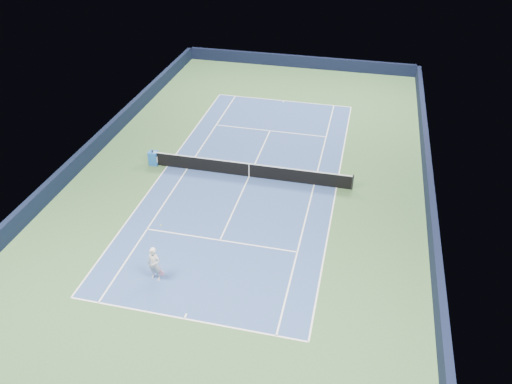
# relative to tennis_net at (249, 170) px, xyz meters

# --- Properties ---
(ground) EXTENTS (40.00, 40.00, 0.00)m
(ground) POSITION_rel_tennis_net_xyz_m (0.00, 0.00, -0.50)
(ground) COLOR #355830
(ground) RESTS_ON ground
(wall_far) EXTENTS (22.00, 0.35, 1.10)m
(wall_far) POSITION_rel_tennis_net_xyz_m (0.00, 19.82, 0.05)
(wall_far) COLOR black
(wall_far) RESTS_ON ground
(wall_right) EXTENTS (0.35, 40.00, 1.10)m
(wall_right) POSITION_rel_tennis_net_xyz_m (10.82, 0.00, 0.05)
(wall_right) COLOR black
(wall_right) RESTS_ON ground
(wall_left) EXTENTS (0.35, 40.00, 1.10)m
(wall_left) POSITION_rel_tennis_net_xyz_m (-10.82, 0.00, 0.05)
(wall_left) COLOR black
(wall_left) RESTS_ON ground
(court_surface) EXTENTS (10.97, 23.77, 0.01)m
(court_surface) POSITION_rel_tennis_net_xyz_m (0.00, 0.00, -0.50)
(court_surface) COLOR navy
(court_surface) RESTS_ON ground
(baseline_far) EXTENTS (10.97, 0.08, 0.00)m
(baseline_far) POSITION_rel_tennis_net_xyz_m (0.00, 11.88, -0.50)
(baseline_far) COLOR white
(baseline_far) RESTS_ON ground
(baseline_near) EXTENTS (10.97, 0.08, 0.00)m
(baseline_near) POSITION_rel_tennis_net_xyz_m (0.00, -11.88, -0.50)
(baseline_near) COLOR white
(baseline_near) RESTS_ON ground
(sideline_doubles_right) EXTENTS (0.08, 23.77, 0.00)m
(sideline_doubles_right) POSITION_rel_tennis_net_xyz_m (5.49, 0.00, -0.50)
(sideline_doubles_right) COLOR white
(sideline_doubles_right) RESTS_ON ground
(sideline_doubles_left) EXTENTS (0.08, 23.77, 0.00)m
(sideline_doubles_left) POSITION_rel_tennis_net_xyz_m (-5.49, 0.00, -0.50)
(sideline_doubles_left) COLOR white
(sideline_doubles_left) RESTS_ON ground
(sideline_singles_right) EXTENTS (0.08, 23.77, 0.00)m
(sideline_singles_right) POSITION_rel_tennis_net_xyz_m (4.12, 0.00, -0.50)
(sideline_singles_right) COLOR white
(sideline_singles_right) RESTS_ON ground
(sideline_singles_left) EXTENTS (0.08, 23.77, 0.00)m
(sideline_singles_left) POSITION_rel_tennis_net_xyz_m (-4.12, 0.00, -0.50)
(sideline_singles_left) COLOR white
(sideline_singles_left) RESTS_ON ground
(service_line_far) EXTENTS (8.23, 0.08, 0.00)m
(service_line_far) POSITION_rel_tennis_net_xyz_m (0.00, 6.40, -0.50)
(service_line_far) COLOR white
(service_line_far) RESTS_ON ground
(service_line_near) EXTENTS (8.23, 0.08, 0.00)m
(service_line_near) POSITION_rel_tennis_net_xyz_m (0.00, -6.40, -0.50)
(service_line_near) COLOR white
(service_line_near) RESTS_ON ground
(center_service_line) EXTENTS (0.08, 12.80, 0.00)m
(center_service_line) POSITION_rel_tennis_net_xyz_m (0.00, 0.00, -0.50)
(center_service_line) COLOR white
(center_service_line) RESTS_ON ground
(center_mark_far) EXTENTS (0.08, 0.30, 0.00)m
(center_mark_far) POSITION_rel_tennis_net_xyz_m (0.00, 11.73, -0.50)
(center_mark_far) COLOR white
(center_mark_far) RESTS_ON ground
(center_mark_near) EXTENTS (0.08, 0.30, 0.00)m
(center_mark_near) POSITION_rel_tennis_net_xyz_m (0.00, -11.73, -0.50)
(center_mark_near) COLOR white
(center_mark_near) RESTS_ON ground
(tennis_net) EXTENTS (12.90, 0.10, 1.07)m
(tennis_net) POSITION_rel_tennis_net_xyz_m (0.00, 0.00, 0.00)
(tennis_net) COLOR black
(tennis_net) RESTS_ON ground
(sponsor_cube) EXTENTS (0.60, 0.52, 0.93)m
(sponsor_cube) POSITION_rel_tennis_net_xyz_m (-6.40, 0.05, -0.04)
(sponsor_cube) COLOR #1C58AB
(sponsor_cube) RESTS_ON ground
(tennis_player) EXTENTS (0.85, 1.31, 2.51)m
(tennis_player) POSITION_rel_tennis_net_xyz_m (-2.15, -9.81, 0.41)
(tennis_player) COLOR silver
(tennis_player) RESTS_ON ground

